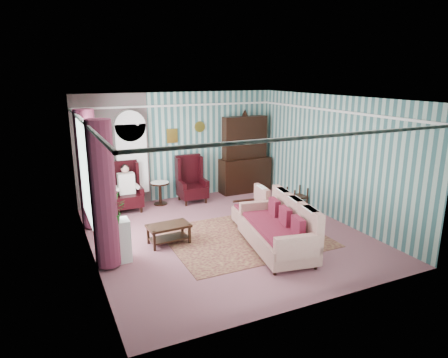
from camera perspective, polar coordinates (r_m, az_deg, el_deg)
name	(u,v)px	position (r m, az deg, el deg)	size (l,w,h in m)	color
floor	(226,234)	(8.72, 0.29, -7.90)	(6.00, 6.00, 0.00)	#8C5155
room_shell	(195,144)	(8.08, -4.20, 5.07)	(5.53, 6.02, 2.91)	#376464
bookcase	(132,164)	(10.56, -13.04, 2.15)	(0.80, 0.28, 2.24)	white
dresser_hutch	(245,152)	(11.54, 3.06, 3.87)	(1.50, 0.56, 2.36)	black
wingback_left	(126,187)	(10.26, -13.77, -1.11)	(0.76, 0.80, 1.25)	black
wingback_right	(192,179)	(10.72, -4.59, -0.05)	(0.76, 0.80, 1.25)	black
seated_woman	(127,188)	(10.27, -13.76, -1.30)	(0.44, 0.40, 1.18)	silver
round_side_table	(160,193)	(10.69, -9.10, -2.04)	(0.50, 0.50, 0.60)	black
nest_table	(297,197)	(10.55, 10.39, -2.50)	(0.45, 0.38, 0.54)	black
plant_stand	(115,241)	(7.65, -15.37, -8.59)	(0.55, 0.35, 0.80)	silver
rug	(245,237)	(8.60, 2.99, -8.23)	(3.20, 2.60, 0.01)	#49181E
sofa	(276,226)	(7.85, 7.47, -6.64)	(2.10, 0.99, 1.02)	#C1B695
floral_armchair	(250,207)	(9.06, 3.79, -3.96)	(0.74, 0.86, 0.91)	#BDAE93
coffee_table	(169,234)	(8.27, -7.89, -7.81)	(0.85, 0.49, 0.41)	black
potted_plant_a	(114,212)	(7.29, -15.48, -4.56)	(0.39, 0.34, 0.43)	#235119
potted_plant_b	(113,206)	(7.48, -15.63, -3.79)	(0.28, 0.22, 0.51)	#1E541A
potted_plant_c	(110,210)	(7.50, -16.00, -4.30)	(0.21, 0.21, 0.37)	#174A17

